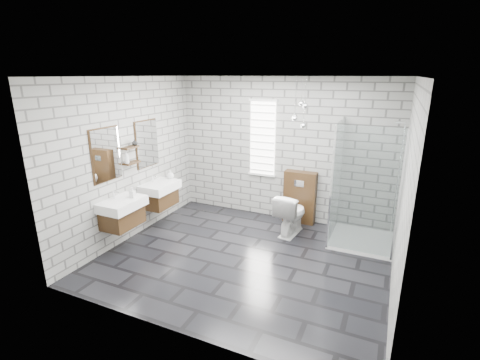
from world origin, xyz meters
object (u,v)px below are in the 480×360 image
Objects in this scene: vanity_right at (158,187)px; toilet at (291,214)px; cistern_panel at (300,197)px; shower_enclosure at (357,216)px; vanity_left at (120,205)px.

vanity_right reaches higher than toilet.
vanity_right reaches higher than cistern_panel.
cistern_panel reaches higher than toilet.
shower_enclosure is (3.41, 0.74, -0.25)m from vanity_right.
toilet is at bearing 16.66° from vanity_right.
cistern_panel is 0.49× the size of shower_enclosure.
vanity_left is 0.97m from vanity_right.
cistern_panel is at bearing 43.90° from vanity_left.
shower_enclosure is 2.71× the size of toilet.
vanity_left is 3.22m from cistern_panel.
cistern_panel is 0.58m from toilet.
vanity_left is at bearing 42.80° from toilet.
vanity_left is 3.82m from shower_enclosure.
shower_enclosure is at bearing -25.25° from cistern_panel.
cistern_panel is 1.33× the size of toilet.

